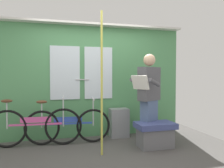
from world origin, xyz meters
TOP-DOWN VIEW (x-y plane):
  - ground_plane at (0.00, 0.00)m, footprint 5.02×3.85m
  - train_door_wall at (-0.01, 1.12)m, footprint 4.02×0.28m
  - bicycle_near_door at (-0.53, 0.69)m, footprint 1.61×0.44m
  - bicycle_leaning_behind at (-1.11, 0.69)m, footprint 1.68×0.44m
  - passenger_reading_newspaper at (0.95, 0.27)m, footprint 0.63×0.58m
  - trash_bin_by_wall at (0.56, 0.91)m, footprint 0.39×0.28m
  - handrail_pole at (-0.02, -0.05)m, footprint 0.04×0.04m
  - bench_seat_corner at (0.99, 0.08)m, footprint 0.70×0.44m

SIDE VIEW (x-z plane):
  - ground_plane at x=0.00m, z-range -0.04..0.00m
  - bench_seat_corner at x=0.99m, z-range 0.02..0.47m
  - trash_bin_by_wall at x=0.56m, z-range 0.00..0.60m
  - bicycle_near_door at x=-0.53m, z-range -0.08..0.78m
  - bicycle_leaning_behind at x=-1.11m, z-range -0.08..0.82m
  - passenger_reading_newspaper at x=0.95m, z-range 0.05..1.76m
  - handrail_pole at x=-0.02m, z-range 0.00..2.34m
  - train_door_wall at x=-0.01m, z-range 0.05..2.44m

